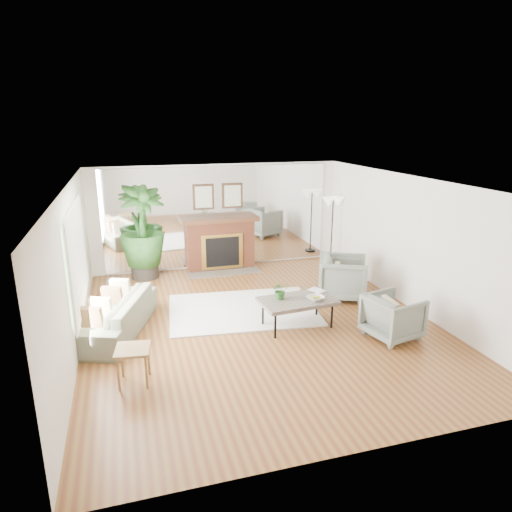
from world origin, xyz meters
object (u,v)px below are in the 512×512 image
object	(u,v)px
sofa	(115,315)
armchair_front	(393,317)
side_table	(133,354)
armchair_back	(343,277)
potted_ficus	(142,230)
fireplace	(221,242)
floor_lamp	(333,207)
coffee_table	(297,302)

from	to	relation	value
sofa	armchair_front	world-z (taller)	armchair_front
armchair_front	side_table	distance (m)	4.16
armchair_back	side_table	world-z (taller)	armchair_back
armchair_front	armchair_back	bearing A→B (deg)	-13.36
potted_ficus	armchair_back	bearing A→B (deg)	-32.31
fireplace	armchair_back	size ratio (longest dim) A/B	2.17
side_table	floor_lamp	bearing A→B (deg)	40.43
armchair_back	floor_lamp	world-z (taller)	floor_lamp
sofa	side_table	bearing A→B (deg)	27.96
armchair_back	armchair_front	xyz separation A→B (m)	(-0.02, -1.85, -0.06)
armchair_back	fireplace	bearing A→B (deg)	63.41
sofa	fireplace	bearing A→B (deg)	159.83
armchair_front	potted_ficus	xyz separation A→B (m)	(-3.77, 4.25, 0.76)
armchair_back	side_table	xyz separation A→B (m)	(-4.18, -2.08, 0.01)
fireplace	coffee_table	distance (m)	3.65
sofa	side_table	distance (m)	1.73
armchair_back	armchair_front	size ratio (longest dim) A/B	1.17
coffee_table	sofa	world-z (taller)	sofa
coffee_table	armchair_back	size ratio (longest dim) A/B	1.43
armchair_front	coffee_table	bearing A→B (deg)	46.64
potted_ficus	coffee_table	bearing A→B (deg)	-55.11
fireplace	side_table	bearing A→B (deg)	-115.41
sofa	side_table	world-z (taller)	sofa
fireplace	potted_ficus	world-z (taller)	potted_ficus
fireplace	floor_lamp	bearing A→B (deg)	-9.67
fireplace	floor_lamp	xyz separation A→B (m)	(2.70, -0.46, 0.80)
coffee_table	armchair_front	size ratio (longest dim) A/B	1.68
coffee_table	fireplace	bearing A→B (deg)	99.24
fireplace	armchair_back	world-z (taller)	fireplace
coffee_table	potted_ficus	bearing A→B (deg)	124.89
coffee_table	armchair_back	bearing A→B (deg)	36.88
potted_ficus	side_table	bearing A→B (deg)	-94.98
fireplace	potted_ficus	size ratio (longest dim) A/B	0.97
coffee_table	floor_lamp	bearing A→B (deg)	56.03
armchair_front	potted_ficus	size ratio (longest dim) A/B	0.38
armchair_front	side_table	xyz separation A→B (m)	(-4.16, -0.23, 0.07)
side_table	floor_lamp	size ratio (longest dim) A/B	0.30
side_table	coffee_table	bearing A→B (deg)	20.44
fireplace	armchair_back	bearing A→B (deg)	-52.29
coffee_table	floor_lamp	world-z (taller)	floor_lamp
side_table	armchair_back	bearing A→B (deg)	26.49
sofa	side_table	size ratio (longest dim) A/B	4.13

